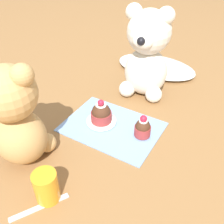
# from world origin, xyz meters

# --- Properties ---
(ground_plane) EXTENTS (4.00, 4.00, 0.00)m
(ground_plane) POSITION_xyz_m (0.00, 0.00, 0.00)
(ground_plane) COLOR olive
(knitted_placemat) EXTENTS (0.27, 0.20, 0.01)m
(knitted_placemat) POSITION_xyz_m (0.00, 0.00, 0.00)
(knitted_placemat) COLOR #7A9ED1
(knitted_placemat) RESTS_ON ground_plane
(tulle_cloth) EXTENTS (0.31, 0.18, 0.03)m
(tulle_cloth) POSITION_xyz_m (-0.03, 0.39, 0.02)
(tulle_cloth) COLOR white
(tulle_cloth) RESTS_ON ground_plane
(teddy_bear_cream) EXTENTS (0.16, 0.16, 0.29)m
(teddy_bear_cream) POSITION_xyz_m (-0.00, 0.21, 0.14)
(teddy_bear_cream) COLOR silver
(teddy_bear_cream) RESTS_ON ground_plane
(teddy_bear_tan) EXTENTS (0.16, 0.15, 0.27)m
(teddy_bear_tan) POSITION_xyz_m (-0.13, -0.21, 0.13)
(teddy_bear_tan) COLOR tan
(teddy_bear_tan) RESTS_ON ground_plane
(cupcake_near_cream_bear) EXTENTS (0.05, 0.05, 0.07)m
(cupcake_near_cream_bear) POSITION_xyz_m (0.09, 0.01, 0.03)
(cupcake_near_cream_bear) COLOR #993333
(cupcake_near_cream_bear) RESTS_ON knitted_placemat
(saucer_plate) EXTENTS (0.09, 0.09, 0.01)m
(saucer_plate) POSITION_xyz_m (-0.04, -0.00, 0.01)
(saucer_plate) COLOR white
(saucer_plate) RESTS_ON knitted_placemat
(cupcake_near_tan_bear) EXTENTS (0.06, 0.06, 0.07)m
(cupcake_near_tan_bear) POSITION_xyz_m (-0.04, -0.00, 0.04)
(cupcake_near_tan_bear) COLOR #993333
(cupcake_near_tan_bear) RESTS_ON saucer_plate
(juice_glass) EXTENTS (0.05, 0.05, 0.08)m
(juice_glass) POSITION_xyz_m (0.00, -0.27, 0.04)
(juice_glass) COLOR orange
(juice_glass) RESTS_ON ground_plane
(teaspoon) EXTENTS (0.08, 0.12, 0.01)m
(teaspoon) POSITION_xyz_m (0.00, -0.30, 0.00)
(teaspoon) COLOR silver
(teaspoon) RESTS_ON ground_plane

